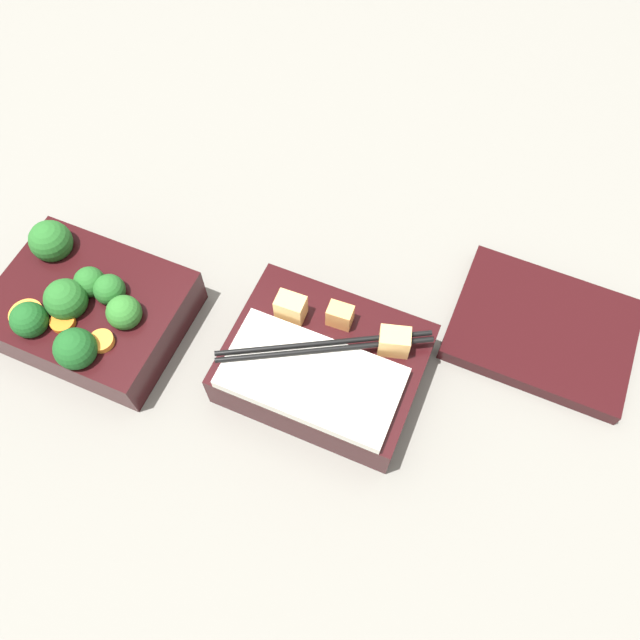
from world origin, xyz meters
TOP-DOWN VIEW (x-y plane):
  - ground_plane at (0.00, 0.00)m, footprint 3.00×3.00m
  - bento_tray_vegetable at (-0.11, -0.02)m, footprint 0.19×0.15m
  - bento_tray_rice at (0.13, 0.02)m, footprint 0.19×0.15m
  - bento_lid at (0.33, 0.16)m, footprint 0.18×0.14m

SIDE VIEW (x-z plane):
  - ground_plane at x=0.00m, z-range 0.00..0.00m
  - bento_lid at x=0.33m, z-range 0.00..0.02m
  - bento_tray_rice at x=0.13m, z-range -0.01..0.07m
  - bento_tray_vegetable at x=-0.11m, z-range -0.01..0.07m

